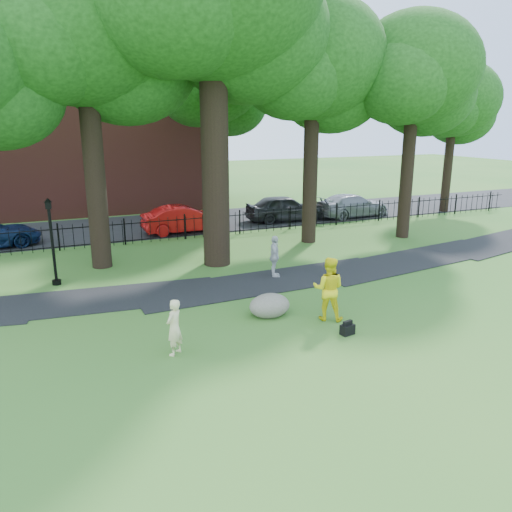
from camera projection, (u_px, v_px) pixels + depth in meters
name	position (u px, v px, depth m)	size (l,w,h in m)	color
ground	(294.00, 323.00, 14.84)	(120.00, 120.00, 0.00)	#306B25
footpath	(270.00, 282.00, 18.68)	(36.00, 2.60, 0.03)	black
street	(167.00, 224.00, 29.02)	(80.00, 7.00, 0.02)	black
iron_fence	(185.00, 227.00, 25.31)	(44.00, 0.04, 1.20)	black
brick_building	(74.00, 118.00, 33.00)	(18.00, 8.00, 12.00)	brown
big_tree	(214.00, 1.00, 18.52)	(10.08, 8.61, 14.37)	black
tree_row	(214.00, 62.00, 20.35)	(26.82, 7.96, 12.42)	black
woman	(174.00, 327.00, 12.70)	(0.54, 0.36, 1.49)	beige
man	(328.00, 289.00, 14.92)	(0.95, 0.74, 1.95)	yellow
pedestrian	(275.00, 257.00, 19.05)	(0.96, 0.40, 1.63)	silver
boulder	(270.00, 304.00, 15.36)	(1.29, 0.97, 0.76)	#5F5B4F
lamppost	(52.00, 243.00, 17.97)	(0.32, 0.32, 3.20)	black
backpack	(347.00, 330.00, 14.04)	(0.39, 0.25, 0.29)	black
red_bag	(276.00, 303.00, 16.21)	(0.34, 0.21, 0.23)	maroon
red_sedan	(184.00, 219.00, 26.75)	(1.55, 4.46, 1.47)	#AE0E0D
grey_car	(284.00, 208.00, 29.82)	(1.86, 4.63, 1.58)	black
silver_car	(352.00, 205.00, 31.20)	(2.00, 4.92, 1.43)	gray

